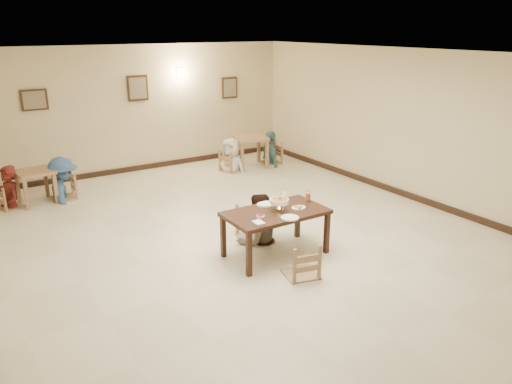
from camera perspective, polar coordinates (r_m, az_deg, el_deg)
floor at (r=8.44m, az=-1.41°, el=-5.36°), size 10.00×10.00×0.00m
ceiling at (r=7.72m, az=-1.59°, el=15.44°), size 10.00×10.00×0.00m
wall_back at (r=12.42m, az=-13.70°, el=9.15°), size 10.00×0.00×10.00m
wall_right at (r=10.54m, az=17.60°, el=7.20°), size 0.00×10.00×10.00m
baseboard_back at (r=12.69m, az=-13.16°, el=2.72°), size 8.00×0.06×0.12m
baseboard_right at (r=10.87m, az=16.77°, el=-0.26°), size 0.06×10.00×0.12m
picture_a at (r=11.80m, az=-24.01°, el=9.59°), size 0.55×0.04×0.45m
picture_b at (r=12.34m, az=-13.37°, el=11.47°), size 0.50×0.04×0.60m
picture_c at (r=13.40m, az=-3.02°, el=11.81°), size 0.45×0.04×0.55m
wall_sconce at (r=12.72m, az=-8.70°, el=13.31°), size 0.16×0.05×0.22m
main_table at (r=7.63m, az=2.26°, el=-2.76°), size 1.55×0.87×0.73m
chair_far at (r=8.26m, az=-0.32°, el=-2.02°), size 0.49×0.49×1.04m
chair_near at (r=7.09m, az=5.22°, el=-5.91°), size 0.46×0.46×0.98m
main_diner at (r=8.08m, az=0.22°, el=-0.24°), size 0.81×0.64×1.63m
curry_warmer at (r=7.57m, az=2.68°, el=-1.06°), size 0.33×0.29×0.26m
rice_plate_far at (r=7.85m, az=1.16°, el=-1.37°), size 0.31×0.31×0.07m
rice_plate_near at (r=7.33m, az=3.88°, el=-2.92°), size 0.27×0.27×0.06m
fried_plate at (r=7.73m, az=4.90°, el=-1.76°), size 0.24×0.24×0.05m
chili_dish at (r=7.37m, az=0.52°, el=-2.78°), size 0.12×0.12×0.03m
napkin_cutlery at (r=7.12m, az=0.31°, el=-3.53°), size 0.18×0.27×0.03m
drink_glass at (r=8.04m, az=5.97°, el=-0.53°), size 0.08×0.08×0.16m
bg_table_left at (r=10.86m, az=-23.94°, el=1.58°), size 0.76×0.76×0.68m
bg_table_right at (r=12.55m, az=-0.63°, el=5.72°), size 0.94×0.94×0.77m
bg_chair_ll at (r=10.82m, az=-26.47°, el=0.68°), size 0.43×0.43×0.92m
bg_chair_lr at (r=10.95m, az=-21.35°, el=1.81°), size 0.47×0.47×1.01m
bg_chair_rl at (r=12.23m, az=-2.87°, el=4.66°), size 0.46×0.46×0.98m
bg_chair_rr at (r=12.89m, az=1.66°, el=5.66°), size 0.51×0.51×1.09m
bg_diner_a at (r=10.72m, az=-26.76°, el=2.65°), size 0.53×0.69×1.69m
bg_diner_b at (r=10.85m, az=-21.58°, el=3.70°), size 0.73×1.18×1.76m
bg_diner_c at (r=12.15m, az=-2.90°, el=6.16°), size 0.83×0.94×1.63m
bg_diner_d at (r=12.83m, az=1.68°, el=7.01°), size 0.68×1.08×1.71m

